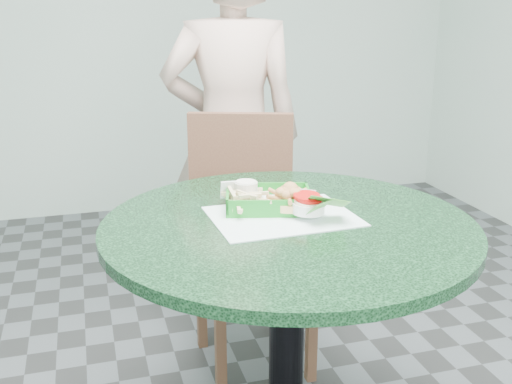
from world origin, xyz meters
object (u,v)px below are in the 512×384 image
object	(u,v)px
sauce_ramekin	(244,196)
diner_person	(232,129)
food_basket	(268,210)
cafe_table	(287,287)
dining_chair	(248,224)
crab_sandwich	(291,200)

from	to	relation	value
sauce_ramekin	diner_person	bearing A→B (deg)	77.98
food_basket	sauce_ramekin	distance (m)	0.08
food_basket	sauce_ramekin	size ratio (longest dim) A/B	3.54
cafe_table	diner_person	xyz separation A→B (m)	(0.09, 0.95, 0.24)
dining_chair	sauce_ramekin	xyz separation A→B (m)	(-0.14, -0.48, 0.27)
cafe_table	food_basket	size ratio (longest dim) A/B	4.24
diner_person	crab_sandwich	bearing A→B (deg)	97.35
diner_person	sauce_ramekin	xyz separation A→B (m)	(-0.17, -0.81, -0.02)
diner_person	sauce_ramekin	distance (m)	0.83
cafe_table	diner_person	distance (m)	0.99
dining_chair	food_basket	bearing A→B (deg)	-79.80
diner_person	food_basket	size ratio (longest dim) A/B	7.18
food_basket	diner_person	bearing A→B (deg)	82.45
sauce_ramekin	cafe_table	bearing A→B (deg)	-60.41
dining_chair	diner_person	world-z (taller)	diner_person
sauce_ramekin	food_basket	bearing A→B (deg)	-29.45
cafe_table	food_basket	world-z (taller)	food_basket
food_basket	dining_chair	bearing A→B (deg)	80.88
food_basket	crab_sandwich	size ratio (longest dim) A/B	2.01
diner_person	crab_sandwich	distance (m)	0.88
crab_sandwich	dining_chair	bearing A→B (deg)	87.11
cafe_table	crab_sandwich	world-z (taller)	crab_sandwich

